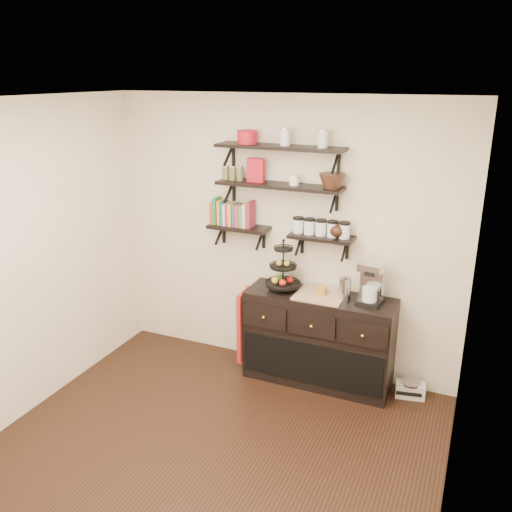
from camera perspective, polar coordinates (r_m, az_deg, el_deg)
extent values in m
plane|color=black|center=(4.50, -5.83, -20.96)|extent=(3.50, 3.50, 0.00)
cube|color=white|center=(3.48, -7.33, 15.81)|extent=(3.50, 3.50, 0.02)
cube|color=white|center=(5.28, 2.90, 1.99)|extent=(3.50, 0.02, 2.70)
cube|color=white|center=(4.85, -24.77, -1.29)|extent=(0.02, 3.50, 2.70)
cube|color=white|center=(3.36, 20.88, -9.50)|extent=(0.02, 3.50, 2.70)
cube|color=black|center=(4.97, 2.51, 11.39)|extent=(1.20, 0.27, 0.03)
cube|color=black|center=(5.30, -2.38, 10.59)|extent=(0.02, 0.03, 0.20)
cube|color=black|center=(4.95, 8.71, 9.81)|extent=(0.02, 0.03, 0.20)
cube|color=black|center=(5.03, 2.45, 7.43)|extent=(1.20, 0.27, 0.03)
cube|color=black|center=(5.36, -2.33, 6.88)|extent=(0.02, 0.03, 0.20)
cube|color=black|center=(5.01, 8.52, 5.85)|extent=(0.02, 0.03, 0.20)
cube|color=black|center=(5.30, -1.82, 3.03)|extent=(0.60, 0.25, 0.03)
cube|color=black|center=(5.52, -3.39, 2.40)|extent=(0.02, 0.03, 0.20)
cube|color=black|center=(5.35, 0.83, 1.88)|extent=(0.03, 0.03, 0.20)
cube|color=black|center=(5.02, 6.90, 1.98)|extent=(0.60, 0.25, 0.03)
cube|color=black|center=(5.21, 4.89, 1.37)|extent=(0.03, 0.03, 0.20)
cube|color=black|center=(5.10, 9.58, 0.78)|extent=(0.02, 0.03, 0.20)
cube|color=#A7401C|center=(5.39, -4.30, 4.51)|extent=(0.02, 0.15, 0.20)
cube|color=#236F41|center=(5.37, -4.00, 4.68)|extent=(0.03, 0.15, 0.24)
cube|color=gold|center=(5.36, -3.63, 4.49)|extent=(0.04, 0.15, 0.21)
cube|color=#0E697B|center=(5.34, -3.28, 4.66)|extent=(0.03, 0.15, 0.25)
cube|color=beige|center=(5.33, -2.95, 4.47)|extent=(0.03, 0.15, 0.22)
cube|color=#A31A5A|center=(5.30, -2.57, 4.64)|extent=(0.04, 0.15, 0.26)
cube|color=gold|center=(5.29, -2.20, 4.44)|extent=(0.03, 0.15, 0.23)
cube|color=#2F4486|center=(5.28, -1.84, 4.25)|extent=(0.03, 0.15, 0.20)
cube|color=#AE4128|center=(5.26, -1.44, 4.42)|extent=(0.04, 0.15, 0.24)
cube|color=#488545|center=(5.25, -1.05, 4.22)|extent=(0.03, 0.15, 0.21)
cube|color=#BFB28B|center=(5.23, -0.68, 4.39)|extent=(0.03, 0.15, 0.25)
cube|color=maroon|center=(5.22, -0.33, 4.19)|extent=(0.02, 0.15, 0.22)
cylinder|color=silver|center=(5.07, 4.46, 3.17)|extent=(0.10, 0.10, 0.13)
cylinder|color=silver|center=(5.03, 5.65, 3.03)|extent=(0.10, 0.10, 0.13)
cylinder|color=silver|center=(5.00, 6.85, 2.89)|extent=(0.10, 0.10, 0.13)
cylinder|color=silver|center=(4.97, 8.06, 2.75)|extent=(0.10, 0.10, 0.13)
cylinder|color=silver|center=(4.95, 9.29, 2.60)|extent=(0.10, 0.10, 0.13)
cube|color=black|center=(5.28, 6.60, -8.69)|extent=(1.40, 0.45, 0.90)
cube|color=tan|center=(5.08, 6.79, -4.10)|extent=(0.45, 0.41, 0.02)
sphere|color=gold|center=(5.09, 0.79, -6.50)|extent=(0.04, 0.04, 0.04)
sphere|color=gold|center=(4.95, 5.83, -7.38)|extent=(0.04, 0.04, 0.04)
sphere|color=gold|center=(4.85, 11.14, -8.24)|extent=(0.04, 0.04, 0.04)
cylinder|color=black|center=(5.11, 2.87, -1.05)|extent=(0.02, 0.02, 0.49)
cylinder|color=black|center=(5.17, 2.83, -2.97)|extent=(0.33, 0.33, 0.01)
cylinder|color=black|center=(5.11, 2.86, -1.15)|extent=(0.25, 0.25, 0.02)
cylinder|color=black|center=(5.05, 2.90, 0.71)|extent=(0.17, 0.17, 0.02)
sphere|color=#B21914|center=(5.17, 3.60, -2.52)|extent=(0.07, 0.07, 0.07)
sphere|color=gold|center=(5.11, 2.46, -0.74)|extent=(0.06, 0.06, 0.06)
cube|color=#A16925|center=(5.06, 6.91, -3.61)|extent=(0.08, 0.08, 0.08)
cube|color=black|center=(4.98, 11.86, -4.73)|extent=(0.24, 0.22, 0.04)
cube|color=silver|center=(4.98, 12.15, -2.73)|extent=(0.22, 0.11, 0.33)
cube|color=silver|center=(4.86, 12.12, -1.11)|extent=(0.24, 0.22, 0.07)
cylinder|color=silver|center=(4.93, 11.88, -3.95)|extent=(0.15, 0.15, 0.12)
cylinder|color=silver|center=(4.97, 9.33, -3.48)|extent=(0.11, 0.11, 0.22)
cube|color=#9A2610|center=(5.39, -1.18, -7.22)|extent=(0.04, 0.31, 0.71)
cube|color=silver|center=(5.38, 15.91, -13.42)|extent=(0.28, 0.18, 0.14)
cylinder|color=silver|center=(5.34, 15.98, -12.70)|extent=(0.20, 0.20, 0.02)
cube|color=black|center=(5.32, 15.80, -13.81)|extent=(0.23, 0.05, 0.04)
cube|color=#AF1421|center=(5.09, -0.03, 9.02)|extent=(0.16, 0.07, 0.22)
cylinder|color=white|center=(4.97, 4.05, 8.00)|extent=(0.09, 0.09, 0.10)
cylinder|color=#AF1421|center=(5.09, -0.94, 12.41)|extent=(0.18, 0.18, 0.12)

